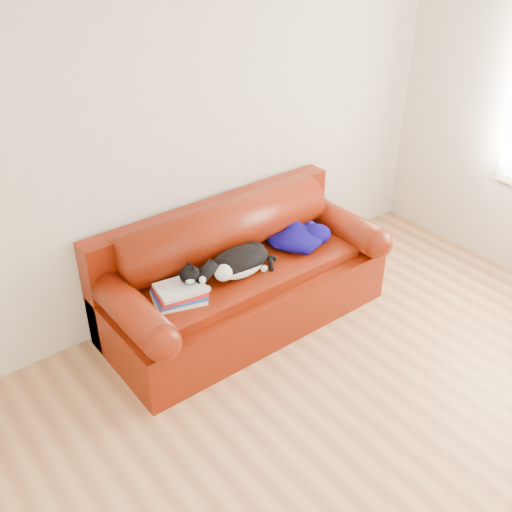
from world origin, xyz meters
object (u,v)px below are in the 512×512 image
Objects in this scene: cat at (240,263)px; blanket at (300,237)px; book_stack at (180,293)px; sofa_base at (244,294)px.

blanket is (0.60, 0.05, -0.03)m from cat.
blanket is at bearing 2.34° from book_stack.
cat is at bearing -175.72° from blanket.
sofa_base is at bearing 32.18° from cat.
sofa_base is 4.42× the size of blanket.
book_stack is 0.84× the size of blanket.
blanket is at bearing -4.26° from sofa_base.
book_stack is at bearing 171.68° from cat.
sofa_base is at bearing 7.92° from book_stack.
cat is (-0.10, -0.08, 0.36)m from sofa_base.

